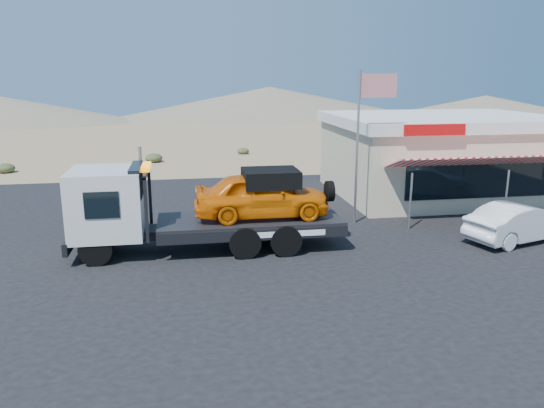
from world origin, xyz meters
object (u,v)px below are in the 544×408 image
object	(u,v)px
jerky_store	(440,155)
flagpole	(364,129)
white_sedan	(520,222)
tow_truck	(201,204)

from	to	relation	value
jerky_store	flagpole	bearing A→B (deg)	-141.21
white_sedan	flagpole	xyz separation A→B (m)	(-4.80, 3.28, 3.05)
flagpole	white_sedan	bearing A→B (deg)	-34.35
jerky_store	tow_truck	bearing A→B (deg)	-150.47
jerky_store	flagpole	world-z (taller)	flagpole
tow_truck	white_sedan	distance (m)	11.31
tow_truck	jerky_store	distance (m)	13.79
jerky_store	flagpole	xyz separation A→B (m)	(-5.57, -4.47, 1.77)
tow_truck	jerky_store	size ratio (longest dim) A/B	0.86
tow_truck	jerky_store	xyz separation A→B (m)	(11.99, 6.79, 0.39)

